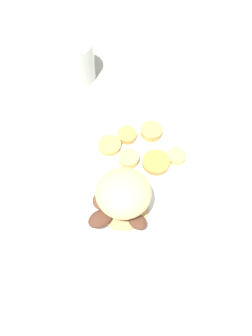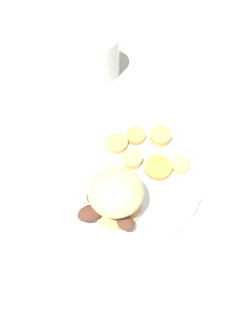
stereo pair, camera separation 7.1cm
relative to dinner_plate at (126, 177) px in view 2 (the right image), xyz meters
The scene contains 11 objects.
ground_plane 0.01m from the dinner_plate, ahead, with size 4.00×4.00×0.00m, color #B2A899.
dinner_plate is the anchor object (origin of this frame).
sandwich 0.09m from the dinner_plate, 85.70° to the right, with size 0.11×0.11×0.09m.
potato_round_0 0.07m from the dinner_plate, 126.21° to the left, with size 0.04×0.04×0.01m, color tan.
potato_round_1 0.09m from the dinner_plate, 98.43° to the left, with size 0.04×0.04×0.01m, color tan.
potato_round_2 0.06m from the dinner_plate, 33.26° to the left, with size 0.05×0.05×0.01m, color #BC8942.
potato_round_3 0.04m from the dinner_plate, 92.59° to the left, with size 0.04×0.04×0.02m, color #DBB766.
potato_round_4 0.10m from the dinner_plate, 31.77° to the left, with size 0.04×0.04×0.01m, color #DBB766.
potato_round_5 0.11m from the dinner_plate, 71.93° to the left, with size 0.04×0.04×0.01m, color tan.
drinking_glass 0.29m from the dinner_plate, 121.57° to the left, with size 0.08×0.08×0.10m.
napkin 0.23m from the dinner_plate, 130.76° to the right, with size 0.12×0.08×0.01m, color beige.
Camera 2 is at (0.13, -0.34, 0.65)m, focal length 42.00 mm.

